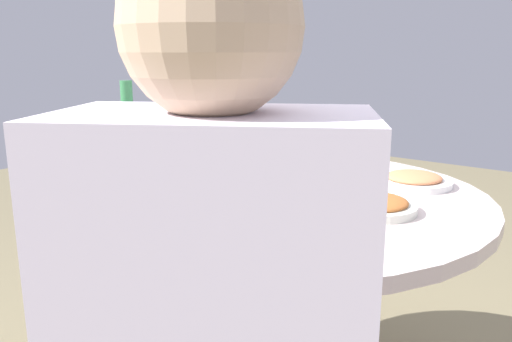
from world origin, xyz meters
TOP-DOWN VIEW (x-y plane):
  - round_dining_table at (0.00, 0.00)m, footprint 1.11×1.11m
  - rice_bowl at (0.32, -0.16)m, footprint 0.27×0.27m
  - soup_bowl at (-0.35, -0.10)m, footprint 0.27×0.30m
  - dish_shrimp at (-0.29, 0.27)m, footprint 0.21×0.21m
  - dish_tofu_braise at (-0.00, 0.28)m, footprint 0.20×0.20m
  - dish_stirfry at (-0.04, -0.22)m, footprint 0.19×0.19m
  - dish_greens at (0.40, 0.17)m, footprint 0.20×0.20m
  - green_bottle at (0.14, -0.41)m, footprint 0.08×0.08m
  - tea_cup_near at (-0.29, -0.32)m, footprint 0.08×0.08m
  - tea_cup_far at (-0.17, -0.39)m, footprint 0.07×0.07m
  - tea_cup_side at (-0.07, -0.44)m, footprint 0.06×0.06m
  - diner_left at (0.67, 0.40)m, footprint 0.46×0.45m

SIDE VIEW (x-z plane):
  - round_dining_table at x=0.00m, z-range 0.21..0.93m
  - dish_shrimp at x=-0.29m, z-range 0.72..0.76m
  - dish_tofu_braise at x=0.00m, z-range 0.72..0.76m
  - dish_stirfry at x=-0.04m, z-range 0.72..0.76m
  - dish_greens at x=0.40m, z-range 0.72..0.77m
  - tea_cup_near at x=-0.29m, z-range 0.72..0.78m
  - soup_bowl at x=-0.35m, z-range 0.72..0.79m
  - tea_cup_far at x=-0.17m, z-range 0.72..0.79m
  - tea_cup_side at x=-0.07m, z-range 0.72..0.79m
  - diner_left at x=0.67m, z-range 0.38..1.14m
  - rice_bowl at x=0.32m, z-range 0.72..0.81m
  - green_bottle at x=0.14m, z-range 0.70..0.98m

